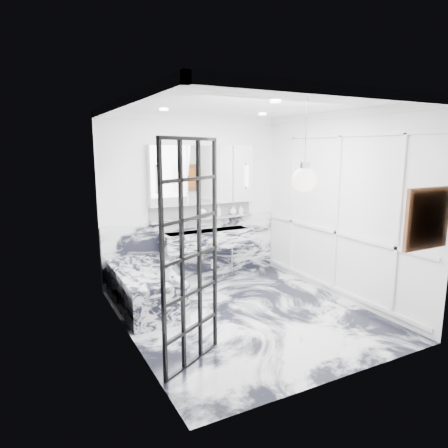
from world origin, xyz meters
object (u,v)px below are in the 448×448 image
mirror_cabinet (203,175)px  trough_sink (207,239)px  bathtub (144,289)px  crittall_door (191,256)px

mirror_cabinet → trough_sink: bearing=-90.0°
trough_sink → bathtub: 1.55m
crittall_door → trough_sink: crittall_door is taller
crittall_door → trough_sink: (1.31, 2.38, -0.45)m
trough_sink → bathtub: (-1.33, -0.66, -0.45)m
crittall_door → bathtub: size_ratio=1.43×
mirror_cabinet → bathtub: mirror_cabinet is taller
crittall_door → mirror_cabinet: 2.94m
trough_sink → mirror_cabinet: 1.10m
trough_sink → bathtub: trough_sink is taller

